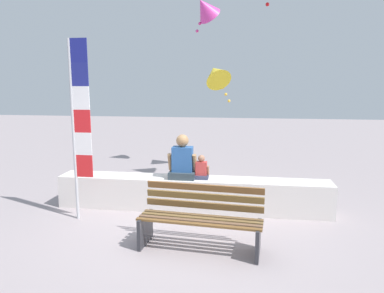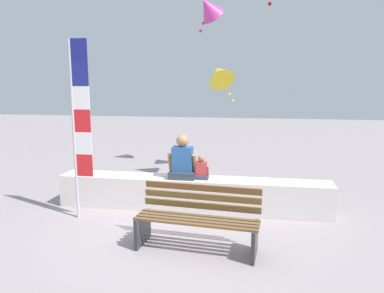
{
  "view_description": "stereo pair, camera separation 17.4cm",
  "coord_description": "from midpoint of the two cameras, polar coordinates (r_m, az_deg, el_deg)",
  "views": [
    {
      "loc": [
        0.93,
        -5.59,
        2.34
      ],
      "look_at": [
        0.0,
        0.86,
        1.21
      ],
      "focal_mm": 33.6,
      "sensor_mm": 36.0,
      "label": 1
    },
    {
      "loc": [
        1.11,
        -5.56,
        2.34
      ],
      "look_at": [
        0.0,
        0.86,
        1.21
      ],
      "focal_mm": 33.6,
      "sensor_mm": 36.0,
      "label": 2
    }
  ],
  "objects": [
    {
      "name": "seawall_ledge",
      "position": [
        6.82,
        0.73,
        -7.51
      ],
      "size": [
        5.09,
        0.56,
        0.61
      ],
      "primitive_type": "cube",
      "color": "silver",
      "rests_on": "ground"
    },
    {
      "name": "kite_magenta",
      "position": [
        9.95,
        3.17,
        21.08
      ],
      "size": [
        0.97,
        0.99,
        0.97
      ],
      "color": "#DB3D9E"
    },
    {
      "name": "flag_banner",
      "position": [
        6.38,
        -16.83,
        4.23
      ],
      "size": [
        0.34,
        0.05,
        3.08
      ],
      "color": "#B7B7BC",
      "rests_on": "ground"
    },
    {
      "name": "kite_yellow",
      "position": [
        9.78,
        4.87,
        11.37
      ],
      "size": [
        1.0,
        1.06,
        1.19
      ],
      "color": "yellow"
    },
    {
      "name": "ground_plane",
      "position": [
        6.13,
        -0.58,
        -12.6
      ],
      "size": [
        40.0,
        40.0,
        0.0
      ],
      "primitive_type": "plane",
      "color": "#9B8E91"
    },
    {
      "name": "person_child",
      "position": [
        6.65,
        2.24,
        -3.68
      ],
      "size": [
        0.29,
        0.22,
        0.45
      ],
      "color": "#363B56",
      "rests_on": "seawall_ledge"
    },
    {
      "name": "person_adult",
      "position": [
        6.67,
        -0.76,
        -2.35
      ],
      "size": [
        0.54,
        0.4,
        0.82
      ],
      "color": "#2F3C44",
      "rests_on": "seawall_ledge"
    },
    {
      "name": "park_bench",
      "position": [
        5.26,
        1.91,
        -11.5
      ],
      "size": [
        1.81,
        0.77,
        0.88
      ],
      "color": "brown",
      "rests_on": "ground"
    }
  ]
}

